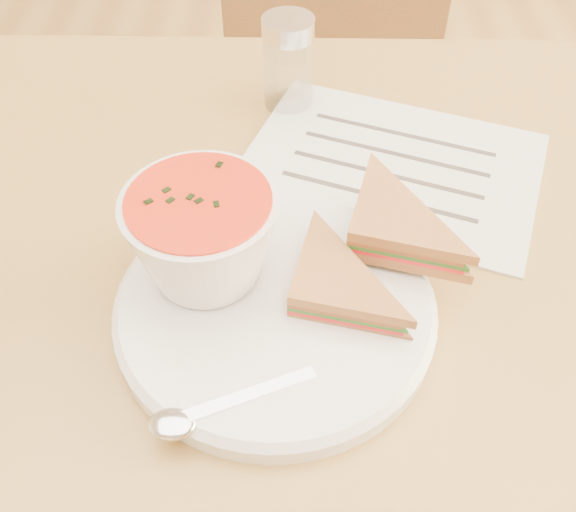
# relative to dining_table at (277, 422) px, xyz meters

# --- Properties ---
(dining_table) EXTENTS (1.00, 0.70, 0.75)m
(dining_table) POSITION_rel_dining_table_xyz_m (0.00, 0.00, 0.00)
(dining_table) COLOR brown
(dining_table) RESTS_ON floor
(chair_far) EXTENTS (0.45, 0.45, 0.90)m
(chair_far) POSITION_rel_dining_table_xyz_m (0.06, 0.50, 0.08)
(chair_far) COLOR brown
(chair_far) RESTS_ON floor
(plate) EXTENTS (0.32, 0.32, 0.02)m
(plate) POSITION_rel_dining_table_xyz_m (0.01, -0.10, 0.38)
(plate) COLOR white
(plate) RESTS_ON dining_table
(soup_bowl) EXTENTS (0.15, 0.15, 0.08)m
(soup_bowl) POSITION_rel_dining_table_xyz_m (-0.05, -0.07, 0.43)
(soup_bowl) COLOR white
(soup_bowl) RESTS_ON plate
(sandwich_half_a) EXTENTS (0.12, 0.12, 0.03)m
(sandwich_half_a) POSITION_rel_dining_table_xyz_m (0.02, -0.12, 0.41)
(sandwich_half_a) COLOR #B36F3F
(sandwich_half_a) RESTS_ON plate
(sandwich_half_b) EXTENTS (0.13, 0.13, 0.03)m
(sandwich_half_b) POSITION_rel_dining_table_xyz_m (0.06, -0.06, 0.42)
(sandwich_half_b) COLOR #B36F3F
(sandwich_half_b) RESTS_ON plate
(spoon) EXTENTS (0.17, 0.10, 0.01)m
(spoon) POSITION_rel_dining_table_xyz_m (-0.02, -0.19, 0.40)
(spoon) COLOR silver
(spoon) RESTS_ON plate
(paper_menu) EXTENTS (0.35, 0.30, 0.00)m
(paper_menu) POSITION_rel_dining_table_xyz_m (0.12, 0.09, 0.38)
(paper_menu) COLOR silver
(paper_menu) RESTS_ON dining_table
(condiment_shaker) EXTENTS (0.07, 0.07, 0.10)m
(condiment_shaker) POSITION_rel_dining_table_xyz_m (0.01, 0.20, 0.43)
(condiment_shaker) COLOR silver
(condiment_shaker) RESTS_ON dining_table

